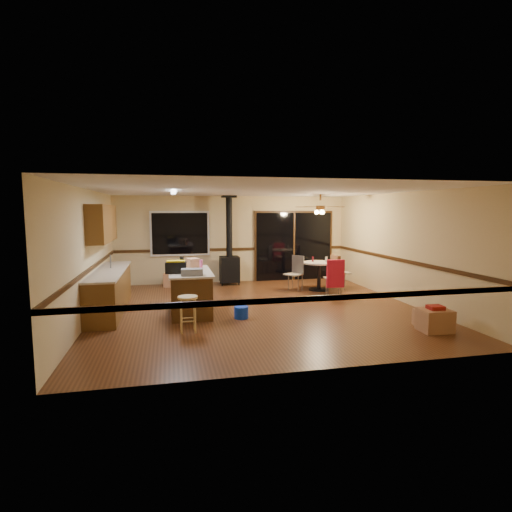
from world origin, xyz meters
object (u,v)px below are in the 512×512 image
object	(u,v)px
chair_near	(335,274)
chair_right	(336,268)
dining_table	(319,271)
blue_bucket	(241,312)
wood_stove	(229,260)
bar_stool	(188,314)
toolbox_black	(176,268)
box_corner_a	(435,320)
toolbox_grey	(192,272)
kitchen_island	(190,292)
box_corner_b	(425,318)
box_under_window	(172,280)
chair_left	(296,269)

from	to	relation	value
chair_near	chair_right	distance (m)	1.02
dining_table	blue_bucket	bearing A→B (deg)	-137.71
wood_stove	bar_stool	world-z (taller)	wood_stove
toolbox_black	box_corner_a	xyz separation A→B (m)	(4.54, -2.05, -0.81)
toolbox_grey	toolbox_black	bearing A→B (deg)	131.82
kitchen_island	bar_stool	distance (m)	1.37
toolbox_grey	chair_right	bearing A→B (deg)	29.37
chair_near	box_corner_a	xyz separation A→B (m)	(0.61, -3.07, -0.39)
blue_bucket	box_corner_b	xyz separation A→B (m)	(3.29, -1.29, 0.04)
blue_bucket	bar_stool	bearing A→B (deg)	-148.23
dining_table	toolbox_grey	bearing A→B (deg)	-147.69
chair_right	kitchen_island	bearing A→B (deg)	-157.21
kitchen_island	toolbox_black	bearing A→B (deg)	-141.26
box_under_window	dining_table	bearing A→B (deg)	-20.02
toolbox_black	blue_bucket	xyz separation A→B (m)	(1.27, -0.44, -0.89)
wood_stove	toolbox_black	world-z (taller)	wood_stove
toolbox_black	dining_table	xyz separation A→B (m)	(3.85, 1.90, -0.49)
blue_bucket	chair_near	size ratio (longest dim) A/B	0.42
toolbox_grey	box_corner_a	xyz separation A→B (m)	(4.24, -1.71, -0.76)
kitchen_island	wood_stove	xyz separation A→B (m)	(1.30, 3.05, 0.28)
wood_stove	chair_near	world-z (taller)	wood_stove
chair_right	box_corner_b	world-z (taller)	chair_right
bar_stool	box_corner_b	xyz separation A→B (m)	(4.39, -0.62, -0.17)
wood_stove	box_under_window	bearing A→B (deg)	178.28
chair_left	chair_right	size ratio (longest dim) A/B	0.80
kitchen_island	wood_stove	bearing A→B (deg)	66.91
chair_near	chair_right	size ratio (longest dim) A/B	1.00
bar_stool	box_corner_a	world-z (taller)	bar_stool
dining_table	box_corner_b	xyz separation A→B (m)	(0.71, -3.64, -0.37)
chair_near	box_under_window	bearing A→B (deg)	150.03
toolbox_grey	chair_near	distance (m)	3.89
wood_stove	blue_bucket	world-z (taller)	wood_stove
box_under_window	box_corner_b	distance (m)	6.88
toolbox_grey	bar_stool	xyz separation A→B (m)	(-0.13, -0.78, -0.64)
toolbox_grey	wood_stove	bearing A→B (deg)	70.46
toolbox_grey	bar_stool	size ratio (longest dim) A/B	0.65
blue_bucket	chair_left	xyz separation A→B (m)	(1.97, 2.50, 0.47)
chair_left	box_under_window	xyz separation A→B (m)	(-3.32, 1.27, -0.40)
wood_stove	dining_table	bearing A→B (deg)	-31.43
box_corner_b	chair_near	bearing A→B (deg)	102.87
chair_right	box_under_window	size ratio (longest dim) A/B	1.47
blue_bucket	wood_stove	bearing A→B (deg)	85.10
dining_table	chair_near	distance (m)	0.89
toolbox_black	blue_bucket	bearing A→B (deg)	-19.29
toolbox_grey	box_corner_b	distance (m)	4.56
dining_table	box_corner_a	bearing A→B (deg)	-80.10
wood_stove	box_under_window	size ratio (longest dim) A/B	5.29
chair_near	dining_table	bearing A→B (deg)	95.39
chair_right	box_under_window	bearing A→B (deg)	162.68
toolbox_black	chair_right	bearing A→B (deg)	24.02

